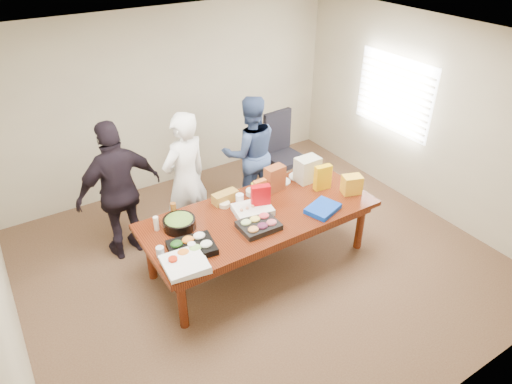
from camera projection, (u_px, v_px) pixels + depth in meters
floor at (260, 262)px, 5.81m from camera, size 5.50×5.00×0.02m
ceiling at (261, 45)px, 4.37m from camera, size 5.50×5.00×0.02m
wall_back at (170, 100)px, 6.88m from camera, size 5.50×0.04×2.70m
wall_front at (447, 311)px, 3.30m from camera, size 5.50×0.04×2.70m
wall_right at (426, 117)px, 6.34m from camera, size 0.04×5.00×2.70m
window_panel at (394, 94)px, 6.67m from camera, size 0.03×1.40×1.10m
window_blinds at (392, 95)px, 6.66m from camera, size 0.04×1.36×1.00m
conference_table at (260, 238)px, 5.61m from camera, size 2.80×1.20×0.75m
office_chair at (285, 155)px, 7.00m from camera, size 0.65×0.65×1.18m
person_center at (186, 180)px, 5.74m from camera, size 0.76×0.60×1.82m
person_right at (250, 153)px, 6.50m from camera, size 0.97×0.84×1.70m
person_left at (120, 191)px, 5.51m from camera, size 1.11×0.56×1.83m
veggie_tray at (192, 248)px, 4.80m from camera, size 0.53×0.44×0.07m
fruit_tray at (259, 226)px, 5.13m from camera, size 0.45×0.36×0.07m
sheet_cake at (253, 210)px, 5.39m from camera, size 0.49×0.40×0.08m
salad_bowl at (179, 223)px, 5.12m from camera, size 0.47×0.47×0.12m
chip_bag_blue at (323, 209)px, 5.43m from camera, size 0.47×0.40×0.06m
chip_bag_red at (261, 198)px, 5.39m from camera, size 0.24×0.16×0.33m
chip_bag_yellow at (323, 177)px, 5.79m from camera, size 0.23×0.12×0.33m
chip_bag_orange at (260, 189)px, 5.62m from camera, size 0.16×0.08×0.25m
mayo_jar at (240, 200)px, 5.51m from camera, size 0.11×0.11×0.15m
mustard_bottle at (259, 193)px, 5.64m from camera, size 0.06×0.06×0.16m
dressing_bottle at (174, 211)px, 5.26m from camera, size 0.07×0.07×0.21m
ranch_bottle at (156, 223)px, 5.08m from camera, size 0.06×0.06×0.17m
banana_bunch at (262, 186)px, 5.84m from camera, size 0.27×0.19×0.08m
bread_loaf at (225, 197)px, 5.58m from camera, size 0.33×0.17×0.13m
kraft_bag at (275, 178)px, 5.76m from camera, size 0.27×0.17×0.33m
red_cup at (173, 263)px, 4.56m from camera, size 0.10×0.10×0.12m
clear_cup_a at (192, 248)px, 4.76m from camera, size 0.09×0.09×0.12m
clear_cup_b at (160, 252)px, 4.70m from camera, size 0.09×0.09×0.12m
pizza_box_lower at (186, 264)px, 4.59m from camera, size 0.48×0.48×0.05m
pizza_box_upper at (185, 263)px, 4.54m from camera, size 0.45×0.45×0.05m
plate_a at (299, 176)px, 6.12m from camera, size 0.34×0.34×0.02m
plate_b at (282, 181)px, 6.01m from camera, size 0.29×0.29×0.01m
dip_bowl_a at (252, 192)px, 5.73m from camera, size 0.17×0.17×0.06m
dip_bowl_b at (224, 204)px, 5.51m from camera, size 0.15×0.15×0.05m
grocery_bag_white at (307, 169)px, 5.97m from camera, size 0.31×0.22×0.33m
grocery_bag_yellow at (352, 184)px, 5.73m from camera, size 0.28×0.23×0.24m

